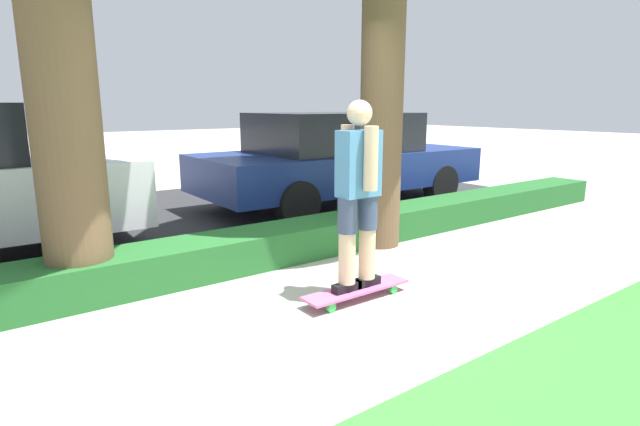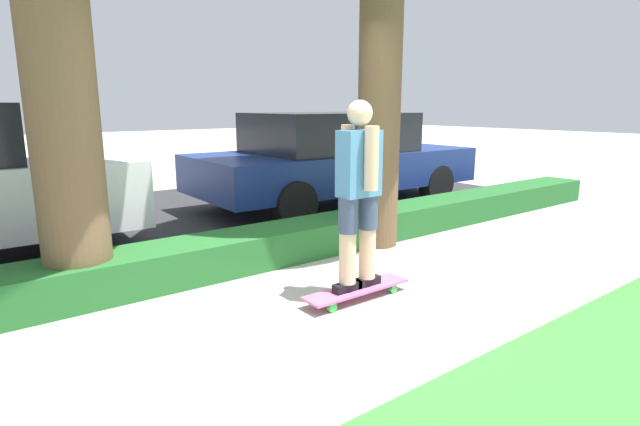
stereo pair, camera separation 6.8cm
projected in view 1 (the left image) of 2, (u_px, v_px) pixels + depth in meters
The scene contains 6 objects.
ground_plane at pixel (357, 315), 3.93m from camera, with size 60.00×60.00×0.00m, color #ADA89E.
street_asphalt at pixel (168, 219), 7.23m from camera, with size 12.52×5.00×0.01m.
hedge_row at pixel (256, 248), 5.15m from camera, with size 12.52×0.60×0.35m.
skateboard at pixel (357, 290), 4.23m from camera, with size 1.01×0.24×0.10m.
skater_person at pixel (358, 192), 4.05m from camera, with size 0.48×0.40×1.56m.
parked_car_middle at pixel (338, 158), 8.16m from camera, with size 4.74×2.06×1.50m.
Camera 1 is at (-2.41, -2.78, 1.61)m, focal length 28.00 mm.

